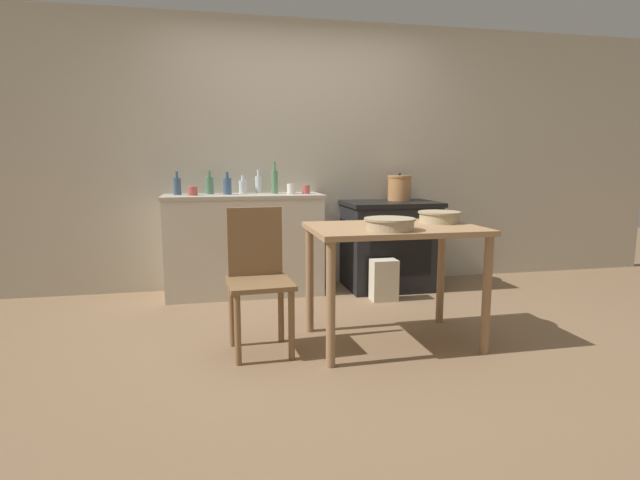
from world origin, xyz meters
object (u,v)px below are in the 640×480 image
Objects in this scene: stove at (389,245)px; work_table at (394,243)px; chair at (258,275)px; bottle_far_left at (258,184)px; flour_sack at (384,280)px; cup_far_right at (306,190)px; bottle_center_right at (275,181)px; mixing_bowl_large at (390,223)px; bottle_center at (177,186)px; mixing_bowl_small at (439,216)px; bottle_mid_left at (243,186)px; bottle_left at (227,186)px; stock_pot at (399,188)px; bottle_center_left at (210,185)px; cup_right at (193,191)px; cup_mid_right at (291,189)px.

stove is 0.79× the size of work_table.
bottle_far_left is (0.16, 1.62, 0.51)m from chair.
cup_far_right is (-0.61, 0.47, 0.78)m from flour_sack.
bottle_center_right is 0.31m from cup_far_right.
bottle_center is (-1.37, 1.76, 0.17)m from mixing_bowl_large.
stove is at bearing 84.55° from mixing_bowl_small.
work_table is at bearing -46.80° from bottle_center.
bottle_left is at bearing -138.98° from bottle_mid_left.
stock_pot is 1.26× the size of bottle_center_left.
stove is 0.54m from flour_sack.
cup_far_right is at bearing -5.01° from bottle_left.
stock_pot is 1.44m from mixing_bowl_small.
bottle_center_right is at bearing 0.02° from bottle_center.
bottle_left reaches higher than mixing_bowl_small.
stove is 11.00× the size of cup_far_right.
flour_sack is at bearing -29.30° from bottle_mid_left.
bottle_center_right is at bearing 4.71° from bottle_left.
mixing_bowl_large is at bearing -147.94° from mixing_bowl_small.
bottle_far_left is at bearing 80.75° from chair.
mixing_bowl_small is 1.38× the size of bottle_center_left.
mixing_bowl_small is at bearing -54.80° from bottle_far_left.
bottle_center_right is at bearing 160.51° from cup_far_right.
chair is at bearing -72.57° from cup_right.
chair is 4.43× the size of bottle_center.
cup_mid_right is at bearing -5.60° from bottle_center.
stove is at bearing -0.88° from cup_right.
bottle_mid_left reaches higher than mixing_bowl_small.
flour_sack is 4.45× the size of cup_right.
cup_right is at bearing -178.39° from stock_pot.
cup_far_right is (0.14, 0.00, -0.01)m from cup_mid_right.
work_table is at bearing -106.38° from flour_sack.
stove is at bearing 40.93° from chair.
stock_pot is at bearing 67.10° from mixing_bowl_large.
bottle_mid_left reaches higher than chair.
bottle_center_left is at bearing 126.41° from work_table.
bottle_far_left is 0.64m from cup_right.
bottle_center_right is (-0.59, 1.57, 0.36)m from work_table.
stock_pot is at bearing 3.01° from cup_far_right.
bottle_left is 0.58m from cup_mid_right.
work_table is 1.67m from stock_pot.
bottle_center_left is at bearing 97.14° from chair.
bottle_far_left reaches higher than bottle_mid_left.
bottle_far_left is 0.75× the size of bottle_center_right.
chair is 11.26× the size of cup_right.
mixing_bowl_large is (0.80, -0.25, 0.34)m from chair.
stock_pot is 1.60× the size of bottle_mid_left.
chair is at bearing -84.71° from bottle_left.
bottle_center is 1.16m from cup_far_right.
bottle_center_left is at bearing 177.03° from stock_pot.
flour_sack is at bearing -22.44° from bottle_center_left.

